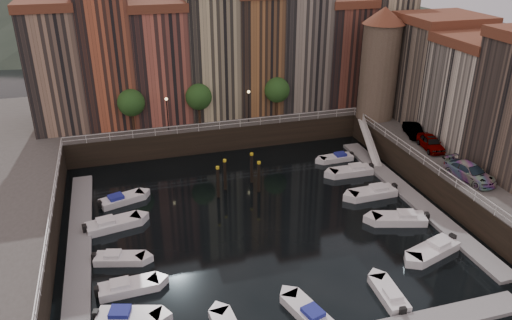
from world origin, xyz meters
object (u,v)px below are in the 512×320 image
object	(u,v)px
boat_left_1	(127,287)
boat_left_2	(119,258)
mooring_pilings	(239,176)
car_c	(469,173)
boat_left_0	(127,317)
car_a	(431,143)
corner_tower	(380,62)
car_b	(413,131)
gangway	(369,140)

from	to	relation	value
boat_left_1	boat_left_2	xyz separation A→B (m)	(-0.47, 3.99, -0.03)
mooring_pilings	car_c	size ratio (longest dim) A/B	0.86
boat_left_0	mooring_pilings	bearing A→B (deg)	69.57
mooring_pilings	car_a	bearing A→B (deg)	-6.37
corner_tower	car_b	world-z (taller)	corner_tower
boat_left_1	boat_left_2	distance (m)	4.02
boat_left_0	boat_left_2	size ratio (longest dim) A/B	1.10
boat_left_0	boat_left_2	bearing A→B (deg)	108.88
gangway	boat_left_2	size ratio (longest dim) A/B	1.89
mooring_pilings	boat_left_1	xyz separation A→B (m)	(-12.24, -13.30, -1.29)
gangway	car_b	world-z (taller)	car_b
gangway	boat_left_2	world-z (taller)	gangway
gangway	boat_left_2	xyz separation A→B (m)	(-30.11, -13.53, -1.58)
gangway	boat_left_1	bearing A→B (deg)	-149.41
mooring_pilings	boat_left_0	world-z (taller)	mooring_pilings
car_b	boat_left_2	bearing A→B (deg)	-147.16
gangway	boat_left_2	distance (m)	33.05
corner_tower	boat_left_2	size ratio (longest dim) A/B	3.14
boat_left_2	car_c	xyz separation A→B (m)	(33.16, -0.42, 3.46)
boat_left_0	car_b	bearing A→B (deg)	44.52
gangway	car_c	distance (m)	14.40
corner_tower	boat_left_2	bearing A→B (deg)	-151.35
gangway	car_a	size ratio (longest dim) A/B	1.86
boat_left_1	car_c	bearing A→B (deg)	3.48
boat_left_0	boat_left_1	distance (m)	3.28
mooring_pilings	boat_left_2	distance (m)	15.81
mooring_pilings	gangway	bearing A→B (deg)	13.64
boat_left_1	car_a	distance (m)	35.28
gangway	car_c	xyz separation A→B (m)	(3.05, -13.95, 1.87)
mooring_pilings	car_c	xyz separation A→B (m)	(20.45, -9.73, 2.14)
boat_left_0	boat_left_1	xyz separation A→B (m)	(0.15, 3.27, -0.00)
car_b	corner_tower	bearing A→B (deg)	114.60
boat_left_0	car_a	xyz separation A→B (m)	(33.51, 14.21, 3.40)
car_a	mooring_pilings	bearing A→B (deg)	-176.49
boat_left_1	boat_left_2	bearing A→B (deg)	93.95
gangway	mooring_pilings	size ratio (longest dim) A/B	1.78
corner_tower	car_a	size ratio (longest dim) A/B	3.09
car_a	boat_left_0	bearing A→B (deg)	-147.13
mooring_pilings	car_b	world-z (taller)	car_b
gangway	car_c	size ratio (longest dim) A/B	1.53
mooring_pilings	car_b	size ratio (longest dim) A/B	1.11
boat_left_2	car_c	world-z (taller)	car_c
mooring_pilings	car_c	bearing A→B (deg)	-25.44
car_a	car_b	world-z (taller)	car_a
gangway	car_a	bearing A→B (deg)	-60.52
boat_left_0	car_b	size ratio (longest dim) A/B	1.14
car_a	boat_left_2	bearing A→B (deg)	-158.51
boat_left_1	car_b	size ratio (longest dim) A/B	1.12
mooring_pilings	car_b	xyz separation A→B (m)	(21.49, 1.57, 2.05)
boat_left_0	car_a	world-z (taller)	car_a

